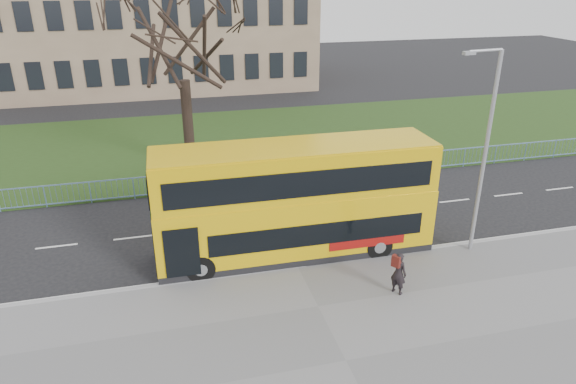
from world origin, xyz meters
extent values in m
plane|color=black|center=(0.00, 0.00, 0.00)|extent=(120.00, 120.00, 0.00)
cube|color=slate|center=(0.00, -6.75, 0.06)|extent=(80.00, 10.50, 0.12)
cube|color=#949496|center=(0.00, -1.55, 0.07)|extent=(80.00, 0.20, 0.14)
cube|color=#253D16|center=(0.00, 14.30, 0.04)|extent=(80.00, 15.40, 0.08)
cube|color=#7E654F|center=(-5.00, 35.00, 7.00)|extent=(30.00, 15.00, 14.00)
cube|color=#DEAF09|center=(0.21, -0.39, 1.34)|extent=(10.52, 2.63, 1.95)
cube|color=#DEAF09|center=(0.21, -0.39, 2.48)|extent=(10.52, 2.63, 0.34)
cube|color=#DEAF09|center=(0.21, -0.39, 3.52)|extent=(10.47, 2.58, 1.75)
cube|color=black|center=(0.79, -1.66, 1.41)|extent=(8.09, 0.15, 0.85)
cube|color=black|center=(0.19, -1.63, 3.43)|extent=(9.65, 0.17, 0.95)
cylinder|color=black|center=(-3.55, -1.47, 0.52)|extent=(1.04, 0.29, 1.04)
cylinder|color=black|center=(3.24, -1.56, 0.52)|extent=(1.04, 0.29, 1.04)
imported|color=black|center=(2.85, -4.03, 0.89)|extent=(0.62, 0.67, 1.54)
cylinder|color=#989AA1|center=(6.96, -2.00, 3.97)|extent=(0.15, 0.15, 7.70)
cylinder|color=#989AA1|center=(6.29, -2.08, 7.82)|extent=(1.35, 0.26, 0.10)
cube|color=#989AA1|center=(5.62, -2.16, 7.77)|extent=(0.45, 0.22, 0.12)
camera|label=1|loc=(-4.41, -17.39, 10.28)|focal=32.00mm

